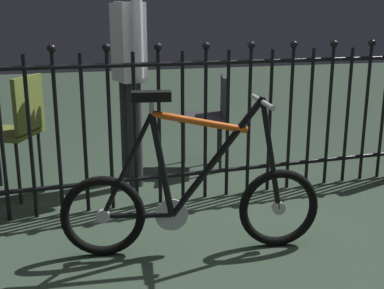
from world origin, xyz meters
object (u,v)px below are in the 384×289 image
at_px(chair_olive, 15,124).
at_px(bicycle, 192,199).
at_px(chair_charcoal, 210,111).
at_px(person_visitor, 129,61).

bearing_deg(chair_olive, bicycle, -53.06).
bearing_deg(chair_olive, chair_charcoal, 8.11).
bearing_deg(person_visitor, chair_charcoal, 15.41).
relative_size(chair_olive, chair_charcoal, 1.10).
relative_size(bicycle, chair_olive, 1.61).
bearing_deg(bicycle, person_visitor, 93.93).
xyz_separation_m(bicycle, chair_olive, (-0.92, 1.22, 0.23)).
relative_size(bicycle, chair_charcoal, 1.77).
bearing_deg(chair_charcoal, bicycle, -113.82).
bearing_deg(bicycle, chair_charcoal, 66.18).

